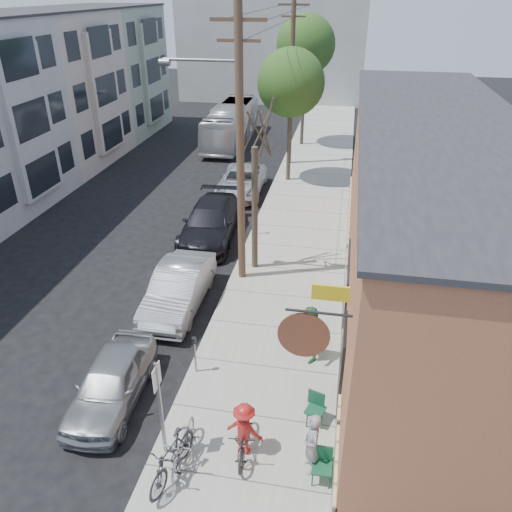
% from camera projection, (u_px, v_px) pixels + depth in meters
% --- Properties ---
extents(ground, '(120.00, 120.00, 0.00)m').
position_uv_depth(ground, '(134.00, 353.00, 15.81)').
color(ground, black).
extents(sidewalk, '(4.50, 58.00, 0.15)m').
position_uv_depth(sidewalk, '(303.00, 220.00, 24.60)').
color(sidewalk, '#9D9C92').
rests_on(sidewalk, ground).
extents(cafe_building, '(6.60, 20.20, 6.61)m').
position_uv_depth(cafe_building, '(426.00, 216.00, 17.11)').
color(cafe_building, '#A75F3E').
rests_on(cafe_building, ground).
extents(apartment_row, '(6.30, 32.00, 9.00)m').
position_uv_depth(apartment_row, '(22.00, 104.00, 27.68)').
color(apartment_row, '#95A087').
rests_on(apartment_row, ground).
extents(end_cap_building, '(18.00, 8.00, 12.00)m').
position_uv_depth(end_cap_building, '(274.00, 35.00, 49.59)').
color(end_cap_building, '#AAABA5').
rests_on(end_cap_building, ground).
extents(sign_post, '(0.07, 0.45, 2.80)m').
position_uv_depth(sign_post, '(160.00, 401.00, 11.49)').
color(sign_post, slate).
rests_on(sign_post, sidewalk).
extents(parking_meter_near, '(0.14, 0.14, 1.24)m').
position_uv_depth(parking_meter_near, '(195.00, 349.00, 14.47)').
color(parking_meter_near, slate).
rests_on(parking_meter_near, sidewalk).
extents(parking_meter_far, '(0.14, 0.14, 1.24)m').
position_uv_depth(parking_meter_far, '(255.00, 217.00, 22.70)').
color(parking_meter_far, slate).
rests_on(parking_meter_far, sidewalk).
extents(utility_pole_near, '(3.57, 0.28, 10.00)m').
position_uv_depth(utility_pole_near, '(238.00, 145.00, 17.26)').
color(utility_pole_near, '#503A28').
rests_on(utility_pole_near, sidewalk).
extents(utility_pole_far, '(1.80, 0.28, 10.00)m').
position_uv_depth(utility_pole_far, '(291.00, 79.00, 29.97)').
color(utility_pole_far, '#503A28').
rests_on(utility_pole_far, sidewalk).
extents(tree_bare, '(0.24, 0.24, 4.98)m').
position_uv_depth(tree_bare, '(255.00, 210.00, 19.25)').
color(tree_bare, '#44392C').
rests_on(tree_bare, sidewalk).
extents(tree_leafy_mid, '(3.68, 3.68, 7.35)m').
position_uv_depth(tree_leafy_mid, '(291.00, 83.00, 27.04)').
color(tree_leafy_mid, '#44392C').
rests_on(tree_leafy_mid, sidewalk).
extents(tree_leafy_far, '(3.93, 3.93, 8.66)m').
position_uv_depth(tree_leafy_far, '(306.00, 45.00, 33.16)').
color(tree_leafy_far, '#44392C').
rests_on(tree_leafy_far, sidewalk).
extents(patio_chair_a, '(0.63, 0.63, 0.88)m').
position_uv_depth(patio_chair_a, '(315.00, 410.00, 12.91)').
color(patio_chair_a, '#13472F').
rests_on(patio_chair_a, sidewalk).
extents(patio_chair_b, '(0.51, 0.51, 0.88)m').
position_uv_depth(patio_chair_b, '(322.00, 467.00, 11.37)').
color(patio_chair_b, '#13472F').
rests_on(patio_chair_b, sidewalk).
extents(patron_grey, '(0.57, 0.70, 1.67)m').
position_uv_depth(patron_grey, '(312.00, 444.00, 11.46)').
color(patron_grey, gray).
rests_on(patron_grey, sidewalk).
extents(patron_green, '(0.93, 1.06, 1.84)m').
position_uv_depth(patron_green, '(310.00, 335.00, 14.92)').
color(patron_green, '#327D3E').
rests_on(patron_green, sidewalk).
extents(cyclist, '(1.05, 0.75, 1.48)m').
position_uv_depth(cyclist, '(244.00, 429.00, 11.97)').
color(cyclist, '#A01917').
rests_on(cyclist, sidewalk).
extents(cyclist_bike, '(0.76, 1.82, 0.93)m').
position_uv_depth(cyclist_bike, '(245.00, 437.00, 12.10)').
color(cyclist_bike, black).
rests_on(cyclist_bike, sidewalk).
extents(parked_bike_a, '(0.95, 2.01, 1.17)m').
position_uv_depth(parked_bike_a, '(172.00, 458.00, 11.41)').
color(parked_bike_a, black).
rests_on(parked_bike_a, sidewalk).
extents(parked_bike_b, '(0.73, 1.89, 0.98)m').
position_uv_depth(parked_bike_b, '(184.00, 444.00, 11.89)').
color(parked_bike_b, gray).
rests_on(parked_bike_b, sidewalk).
extents(car_0, '(1.80, 4.08, 1.36)m').
position_uv_depth(car_0, '(112.00, 382.00, 13.69)').
color(car_0, '#94979A').
rests_on(car_0, ground).
extents(car_1, '(1.67, 4.68, 1.54)m').
position_uv_depth(car_1, '(178.00, 288.00, 17.78)').
color(car_1, '#B3B6BC').
rests_on(car_1, ground).
extents(car_2, '(2.61, 5.71, 1.62)m').
position_uv_depth(car_2, '(210.00, 222.00, 22.68)').
color(car_2, black).
rests_on(car_2, ground).
extents(car_3, '(2.46, 5.15, 1.42)m').
position_uv_depth(car_3, '(241.00, 181.00, 27.74)').
color(car_3, silver).
rests_on(car_3, ground).
extents(bus, '(2.47, 9.98, 2.77)m').
position_uv_depth(bus, '(231.00, 124.00, 36.56)').
color(bus, silver).
rests_on(bus, ground).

